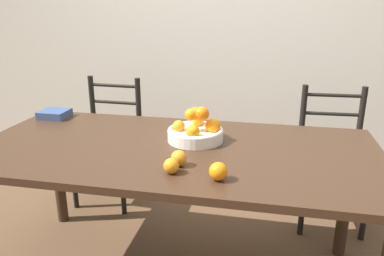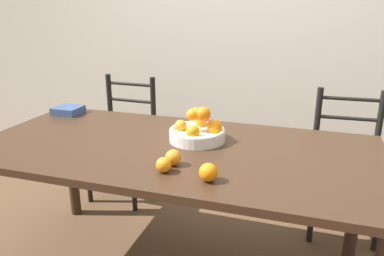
{
  "view_description": "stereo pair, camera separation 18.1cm",
  "coord_description": "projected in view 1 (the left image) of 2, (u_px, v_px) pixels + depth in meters",
  "views": [
    {
      "loc": [
        0.43,
        -1.66,
        1.42
      ],
      "look_at": [
        0.08,
        0.02,
        0.86
      ],
      "focal_mm": 35.0,
      "sensor_mm": 36.0,
      "label": 1
    },
    {
      "loc": [
        0.61,
        -1.61,
        1.42
      ],
      "look_at": [
        0.08,
        0.02,
        0.86
      ],
      "focal_mm": 35.0,
      "sensor_mm": 36.0,
      "label": 2
    }
  ],
  "objects": [
    {
      "name": "book_stack",
      "position": [
        55.0,
        114.0,
        2.3
      ],
      "size": [
        0.16,
        0.15,
        0.05
      ],
      "color": "#334770",
      "rests_on": "dining_table"
    },
    {
      "name": "orange_loose_0",
      "position": [
        218.0,
        171.0,
        1.47
      ],
      "size": [
        0.07,
        0.07,
        0.07
      ],
      "color": "orange",
      "rests_on": "dining_table"
    },
    {
      "name": "chair_right",
      "position": [
        331.0,
        158.0,
        2.49
      ],
      "size": [
        0.44,
        0.42,
        0.92
      ],
      "rotation": [
        0.0,
        0.0,
        0.05
      ],
      "color": "black",
      "rests_on": "ground_plane"
    },
    {
      "name": "chair_left",
      "position": [
        109.0,
        141.0,
        2.79
      ],
      "size": [
        0.43,
        0.41,
        0.92
      ],
      "rotation": [
        0.0,
        0.0,
        -0.03
      ],
      "color": "black",
      "rests_on": "ground_plane"
    },
    {
      "name": "dining_table",
      "position": [
        174.0,
        163.0,
        1.86
      ],
      "size": [
        1.98,
        0.95,
        0.76
      ],
      "color": "#382316",
      "rests_on": "ground_plane"
    },
    {
      "name": "orange_loose_1",
      "position": [
        179.0,
        158.0,
        1.6
      ],
      "size": [
        0.07,
        0.07,
        0.07
      ],
      "color": "orange",
      "rests_on": "dining_table"
    },
    {
      "name": "orange_loose_2",
      "position": [
        171.0,
        166.0,
        1.53
      ],
      "size": [
        0.06,
        0.06,
        0.06
      ],
      "color": "orange",
      "rests_on": "dining_table"
    },
    {
      "name": "wall_back",
      "position": [
        219.0,
        21.0,
        3.08
      ],
      "size": [
        8.0,
        0.06,
        2.6
      ],
      "color": "beige",
      "rests_on": "ground_plane"
    },
    {
      "name": "fruit_bowl",
      "position": [
        196.0,
        131.0,
        1.9
      ],
      "size": [
        0.28,
        0.28,
        0.18
      ],
      "color": "silver",
      "rests_on": "dining_table"
    }
  ]
}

